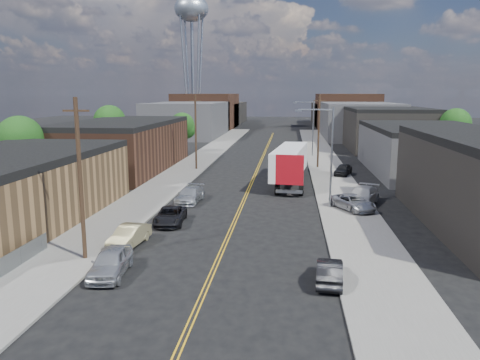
% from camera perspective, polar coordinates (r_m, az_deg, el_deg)
% --- Properties ---
extents(ground, '(260.00, 260.00, 0.00)m').
position_cam_1_polar(ground, '(77.28, 2.85, 2.95)').
color(ground, black).
rests_on(ground, ground).
extents(centerline, '(0.32, 120.00, 0.01)m').
position_cam_1_polar(centerline, '(62.47, 2.06, 1.14)').
color(centerline, gold).
rests_on(centerline, ground).
extents(sidewalk_left, '(5.00, 140.00, 0.15)m').
position_cam_1_polar(sidewalk_left, '(63.82, -6.48, 1.35)').
color(sidewalk_left, slate).
rests_on(sidewalk_left, ground).
extents(sidewalk_right, '(5.00, 140.00, 0.15)m').
position_cam_1_polar(sidewalk_right, '(62.53, 10.78, 1.04)').
color(sidewalk_right, slate).
rests_on(sidewalk_right, ground).
extents(warehouse_tan, '(12.00, 22.00, 5.60)m').
position_cam_1_polar(warehouse_tan, '(41.73, -26.35, -0.79)').
color(warehouse_tan, olive).
rests_on(warehouse_tan, ground).
extents(warehouse_brown, '(12.00, 26.00, 6.60)m').
position_cam_1_polar(warehouse_brown, '(64.83, -14.11, 4.12)').
color(warehouse_brown, '#47291C').
rests_on(warehouse_brown, ground).
extents(industrial_right_b, '(14.00, 24.00, 6.10)m').
position_cam_1_polar(industrial_right_b, '(65.33, 21.81, 3.51)').
color(industrial_right_b, '#3C3B3E').
rests_on(industrial_right_b, ground).
extents(industrial_right_c, '(14.00, 22.00, 7.60)m').
position_cam_1_polar(industrial_right_c, '(90.46, 17.45, 6.01)').
color(industrial_right_c, black).
rests_on(industrial_right_c, ground).
extents(skyline_left_a, '(16.00, 30.00, 8.00)m').
position_cam_1_polar(skyline_left_a, '(114.27, -6.25, 7.38)').
color(skyline_left_a, '#3C3B3E').
rests_on(skyline_left_a, ground).
extents(skyline_right_a, '(16.00, 30.00, 8.00)m').
position_cam_1_polar(skyline_right_a, '(112.75, 14.19, 7.08)').
color(skyline_right_a, '#3C3B3E').
rests_on(skyline_right_a, ground).
extents(skyline_left_b, '(16.00, 26.00, 10.00)m').
position_cam_1_polar(skyline_left_b, '(138.72, -4.05, 8.38)').
color(skyline_left_b, '#47291C').
rests_on(skyline_left_b, ground).
extents(skyline_right_b, '(16.00, 26.00, 10.00)m').
position_cam_1_polar(skyline_right_b, '(137.48, 12.77, 8.13)').
color(skyline_right_b, '#47291C').
rests_on(skyline_right_b, ground).
extents(skyline_left_c, '(16.00, 40.00, 7.00)m').
position_cam_1_polar(skyline_left_c, '(158.50, -2.77, 8.12)').
color(skyline_left_c, black).
rests_on(skyline_left_c, ground).
extents(skyline_right_c, '(16.00, 40.00, 7.00)m').
position_cam_1_polar(skyline_right_c, '(157.41, 11.92, 7.89)').
color(skyline_right_c, black).
rests_on(skyline_right_c, ground).
extents(water_tower, '(9.00, 9.00, 36.90)m').
position_cam_1_polar(water_tower, '(130.79, -5.93, 19.50)').
color(water_tower, gray).
rests_on(water_tower, ground).
extents(streetlight_near, '(3.39, 0.25, 9.00)m').
position_cam_1_polar(streetlight_near, '(41.90, 10.58, 3.67)').
color(streetlight_near, gray).
rests_on(streetlight_near, ground).
extents(streetlight_far, '(3.39, 0.25, 9.00)m').
position_cam_1_polar(streetlight_far, '(76.71, 8.60, 6.79)').
color(streetlight_far, gray).
rests_on(streetlight_far, ground).
extents(utility_pole_left_near, '(1.60, 0.26, 10.00)m').
position_cam_1_polar(utility_pole_left_near, '(29.72, -18.89, 0.14)').
color(utility_pole_left_near, black).
rests_on(utility_pole_left_near, ground).
extents(utility_pole_left_far, '(1.60, 0.26, 10.00)m').
position_cam_1_polar(utility_pole_left_far, '(62.94, -5.42, 5.88)').
color(utility_pole_left_far, black).
rests_on(utility_pole_left_far, ground).
extents(utility_pole_right, '(1.60, 0.26, 10.00)m').
position_cam_1_polar(utility_pole_right, '(64.80, 9.57, 5.92)').
color(utility_pole_right, black).
rests_on(utility_pole_right, ground).
extents(tree_left_near, '(4.85, 4.76, 7.91)m').
position_cam_1_polar(tree_left_near, '(54.62, -25.16, 4.26)').
color(tree_left_near, black).
rests_on(tree_left_near, ground).
extents(tree_left_mid, '(5.10, 5.04, 8.37)m').
position_cam_1_polar(tree_left_mid, '(77.00, -15.55, 6.65)').
color(tree_left_mid, black).
rests_on(tree_left_mid, ground).
extents(tree_left_far, '(4.35, 4.20, 6.97)m').
position_cam_1_polar(tree_left_far, '(80.77, -7.03, 6.47)').
color(tree_left_far, black).
rests_on(tree_left_far, ground).
extents(tree_right_far, '(4.85, 4.76, 7.91)m').
position_cam_1_polar(tree_right_far, '(80.86, 24.80, 6.02)').
color(tree_right_far, black).
rests_on(tree_right_far, ground).
extents(semi_truck, '(4.25, 16.51, 4.25)m').
position_cam_1_polar(semi_truck, '(54.26, 6.07, 2.24)').
color(semi_truck, silver).
rests_on(semi_truck, ground).
extents(car_left_a, '(2.24, 4.69, 1.55)m').
position_cam_1_polar(car_left_a, '(27.90, -15.51, -9.63)').
color(car_left_a, '#B9BCBE').
rests_on(car_left_a, ground).
extents(car_left_b, '(1.99, 4.39, 1.40)m').
position_cam_1_polar(car_left_b, '(32.75, -13.36, -6.64)').
color(car_left_b, tan).
rests_on(car_left_b, ground).
extents(car_left_c, '(2.52, 4.84, 1.30)m').
position_cam_1_polar(car_left_c, '(37.54, -8.49, -4.33)').
color(car_left_c, black).
rests_on(car_left_c, ground).
extents(car_left_d, '(2.33, 5.11, 1.45)m').
position_cam_1_polar(car_left_d, '(44.51, -6.12, -1.82)').
color(car_left_d, '#B2B5B7').
rests_on(car_left_d, ground).
extents(car_right_oncoming, '(1.69, 4.04, 1.30)m').
position_cam_1_polar(car_right_oncoming, '(26.38, 10.86, -10.91)').
color(car_right_oncoming, black).
rests_on(car_right_oncoming, ground).
extents(car_right_lot_a, '(4.24, 5.24, 1.33)m').
position_cam_1_polar(car_right_lot_a, '(42.08, 13.60, -2.66)').
color(car_right_lot_a, '#B2B4B8').
rests_on(car_right_lot_a, sidewalk_right).
extents(car_right_lot_b, '(4.18, 5.93, 1.59)m').
position_cam_1_polar(car_right_lot_b, '(44.24, 14.66, -1.89)').
color(car_right_lot_b, '#B2B2B2').
rests_on(car_right_lot_b, sidewalk_right).
extents(car_right_lot_c, '(2.89, 4.37, 1.38)m').
position_cam_1_polar(car_right_lot_c, '(59.59, 12.47, 1.26)').
color(car_right_lot_c, black).
rests_on(car_right_lot_c, sidewalk_right).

